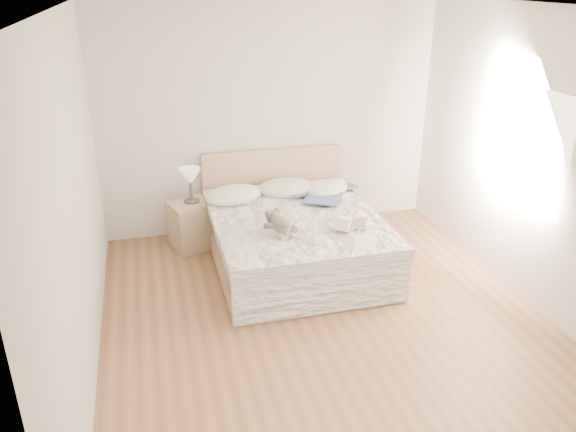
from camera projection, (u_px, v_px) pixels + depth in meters
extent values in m
cube|color=brown|center=(327.00, 321.00, 5.14)|extent=(4.00, 4.50, 0.00)
cube|color=white|center=(337.00, 7.00, 4.07)|extent=(4.00, 4.50, 0.00)
cube|color=beige|center=(270.00, 119.00, 6.60)|extent=(4.00, 0.02, 2.70)
cube|color=beige|center=(486.00, 342.00, 2.60)|extent=(4.00, 0.02, 2.70)
cube|color=beige|center=(74.00, 206.00, 4.14)|extent=(0.02, 4.50, 2.70)
cube|color=beige|center=(542.00, 163.00, 5.06)|extent=(0.02, 4.50, 2.70)
cube|color=white|center=(522.00, 144.00, 5.29)|extent=(0.02, 1.30, 1.10)
cube|color=tan|center=(294.00, 255.00, 6.12)|extent=(1.68, 2.08, 0.20)
cube|color=white|center=(294.00, 235.00, 6.02)|extent=(1.60, 2.00, 0.30)
cube|color=white|center=(296.00, 220.00, 5.90)|extent=(1.72, 2.05, 0.10)
cube|color=tan|center=(272.00, 189.00, 6.89)|extent=(1.70, 0.06, 1.00)
cube|color=tan|center=(192.00, 225.00, 6.41)|extent=(0.56, 0.53, 0.56)
cylinder|color=#45413C|center=(192.00, 201.00, 6.32)|extent=(0.18, 0.18, 0.02)
cylinder|color=#45403A|center=(191.00, 190.00, 6.27)|extent=(0.03, 0.03, 0.25)
cone|color=white|center=(190.00, 176.00, 6.21)|extent=(0.28, 0.28, 0.18)
ellipsoid|color=white|center=(234.00, 195.00, 6.30)|extent=(0.77, 0.64, 0.20)
ellipsoid|color=white|center=(287.00, 188.00, 6.51)|extent=(0.70, 0.51, 0.20)
ellipsoid|color=white|center=(328.00, 188.00, 6.50)|extent=(0.68, 0.63, 0.17)
cube|color=silver|center=(239.00, 201.00, 6.17)|extent=(0.35, 0.33, 0.02)
cube|color=#F1E6C3|center=(350.00, 224.00, 5.59)|extent=(0.46, 0.41, 0.02)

